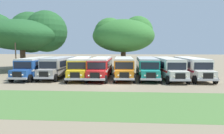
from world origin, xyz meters
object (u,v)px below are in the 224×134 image
Objects in this scene: parked_bus_slot_1 at (59,66)px; parked_bus_slot_2 at (81,66)px; secondary_tree at (27,33)px; parked_bus_slot_6 at (168,67)px; utility_pole at (15,49)px; broad_shade_tree at (124,35)px; parked_bus_slot_3 at (101,66)px; parked_bus_slot_4 at (124,66)px; parked_bus_slot_0 at (37,66)px; parked_bus_slot_7 at (191,67)px; parked_bus_slot_5 at (147,66)px.

parked_bus_slot_1 and parked_bus_slot_2 have the same top height.
secondary_tree is (-12.54, 9.55, 5.41)m from parked_bus_slot_2.
secondary_tree reaches higher than parked_bus_slot_6.
secondary_tree is 7.34m from utility_pole.
parked_bus_slot_3 is at bearing -104.89° from broad_shade_tree.
parked_bus_slot_3 and parked_bus_slot_4 have the same top height.
broad_shade_tree reaches higher than parked_bus_slot_3.
parked_bus_slot_2 is 1.01× the size of parked_bus_slot_6.
parked_bus_slot_0 is 1.00× the size of parked_bus_slot_7.
parked_bus_slot_2 and parked_bus_slot_7 have the same top height.
parked_bus_slot_5 is at bearing -100.57° from parked_bus_slot_6.
parked_bus_slot_4 is at bearing 88.21° from parked_bus_slot_2.
parked_bus_slot_0 and parked_bus_slot_1 have the same top height.
parked_bus_slot_2 is at bearing -37.30° from secondary_tree.
parked_bus_slot_4 is at bearing -89.12° from broad_shade_tree.
parked_bus_slot_7 is (6.20, 0.00, 0.00)m from parked_bus_slot_5.
broad_shade_tree is at bearing 146.84° from parked_bus_slot_2.
parked_bus_slot_3 is at bearing 83.13° from parked_bus_slot_2.
parked_bus_slot_1 and parked_bus_slot_6 have the same top height.
utility_pole is at bearing -101.92° from parked_bus_slot_3.
parked_bus_slot_6 is 23.82m from utility_pole.
parked_bus_slot_4 is at bearing -95.93° from parked_bus_slot_6.
parked_bus_slot_0 is 1.00× the size of parked_bus_slot_4.
parked_bus_slot_5 is at bearing -72.65° from broad_shade_tree.
parked_bus_slot_0 and parked_bus_slot_7 have the same top height.
parked_bus_slot_4 is at bearing -8.24° from utility_pole.
broad_shade_tree is at bearing -161.96° from parked_bus_slot_5.
broad_shade_tree reaches higher than utility_pole.
utility_pole is (-26.86, 2.46, 2.51)m from parked_bus_slot_7.
parked_bus_slot_7 is (9.47, 0.06, 0.00)m from parked_bus_slot_4.
parked_bus_slot_7 is (3.35, 0.39, 0.00)m from parked_bus_slot_6.
parked_bus_slot_1 and parked_bus_slot_7 have the same top height.
parked_bus_slot_2 is 1.43× the size of utility_pole.
utility_pole is (-23.52, 2.85, 2.51)m from parked_bus_slot_6.
parked_bus_slot_4 and parked_bus_slot_5 have the same top height.
parked_bus_slot_0 is 12.62m from parked_bus_slot_4.
parked_bus_slot_2 is 13.90m from broad_shade_tree.
secondary_tree is (-15.44, 9.61, 5.41)m from parked_bus_slot_3.
parked_bus_slot_5 is (6.50, 0.53, 0.00)m from parked_bus_slot_3.
parked_bus_slot_3 is at bearing -82.91° from parked_bus_slot_4.
parked_bus_slot_0 and parked_bus_slot_3 have the same top height.
parked_bus_slot_3 is 9.35m from parked_bus_slot_6.
parked_bus_slot_5 is 1.41× the size of utility_pole.
parked_bus_slot_4 is 21.48m from secondary_tree.
parked_bus_slot_0 is 0.99× the size of parked_bus_slot_2.
broad_shade_tree reaches higher than parked_bus_slot_6.
parked_bus_slot_2 is at bearing -92.42° from parked_bus_slot_6.
parked_bus_slot_0 is at bearing -90.70° from parked_bus_slot_3.
parked_bus_slot_1 is at bearing -91.62° from parked_bus_slot_7.
parked_bus_slot_5 is 2.88m from parked_bus_slot_6.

